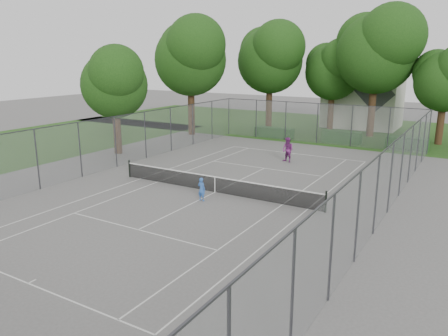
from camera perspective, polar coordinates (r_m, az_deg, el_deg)
The scene contains 17 objects.
ground at distance 24.61m, azimuth -1.19°, elevation -3.20°, with size 120.00×120.00×0.00m, color #5F5D5B.
grass_far at distance 48.13m, azimuth 15.50°, elevation 4.93°, with size 60.00×20.00×0.00m, color #204513.
court_markings at distance 24.61m, azimuth -1.20°, elevation -3.19°, with size 11.03×23.83×0.01m.
tennis_net at distance 24.46m, azimuth -1.20°, elevation -2.06°, with size 12.87×0.10×1.10m.
perimeter_fence at distance 24.13m, azimuth -1.22°, elevation 0.90°, with size 18.08×34.08×3.52m.
tree_far_left at distance 46.36m, azimuth 6.13°, elevation 14.44°, with size 7.68×7.01×11.03m.
tree_far_midleft at distance 46.52m, azimuth 14.16°, elevation 12.60°, with size 6.46×5.90×9.28m.
tree_far_midright at distance 43.69m, azimuth 19.46°, elevation 14.67°, with size 8.39×7.66×12.06m.
tree_far_right at distance 41.89m, azimuth 27.12°, elevation 10.59°, with size 5.89×5.38×8.47m.
tree_side_back at distance 42.59m, azimuth -4.37°, elevation 14.67°, with size 7.81×7.13×11.22m.
tree_side_front at distance 34.79m, azimuth -14.14°, elevation 11.12°, with size 5.81×5.30×8.35m.
hedge_left at distance 41.79m, azimuth 6.57°, elevation 4.63°, with size 3.67×1.10×0.92m, color #194415.
hedge_mid at distance 40.12m, azimuth 15.11°, elevation 3.93°, with size 3.35×0.96×1.05m, color #194415.
hedge_right at distance 39.16m, azimuth 22.82°, elevation 3.01°, with size 3.31×1.21×0.99m, color #194415.
house at distance 49.91m, azimuth 17.77°, elevation 9.49°, with size 7.60×5.89×9.46m.
girl_player at distance 23.06m, azimuth -2.95°, elevation -2.78°, with size 0.46×0.30×1.26m, color #3164BB.
woman_player at distance 31.82m, azimuth 8.33°, elevation 2.36°, with size 0.88×0.68×1.81m, color #772771.
Camera 1 is at (12.47, -19.89, 7.39)m, focal length 35.00 mm.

